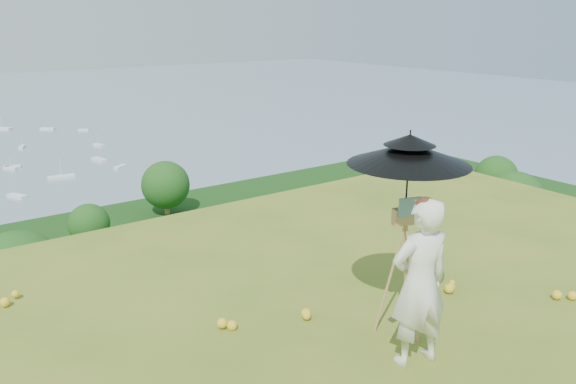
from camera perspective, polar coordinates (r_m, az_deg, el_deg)
slope_trees at (r=41.84m, az=-26.33°, el=-11.06°), size 110.00×50.00×6.00m
painter at (r=5.93m, az=13.24°, el=-8.99°), size 0.75×0.58×1.83m
field_easel at (r=6.49m, az=11.61°, el=-7.36°), size 0.78×0.78×1.65m
sun_umbrella at (r=6.17m, az=12.05°, el=1.57°), size 1.62×1.62×1.01m
painter_cap at (r=5.61m, az=13.83°, el=-1.07°), size 0.29×0.31×0.10m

